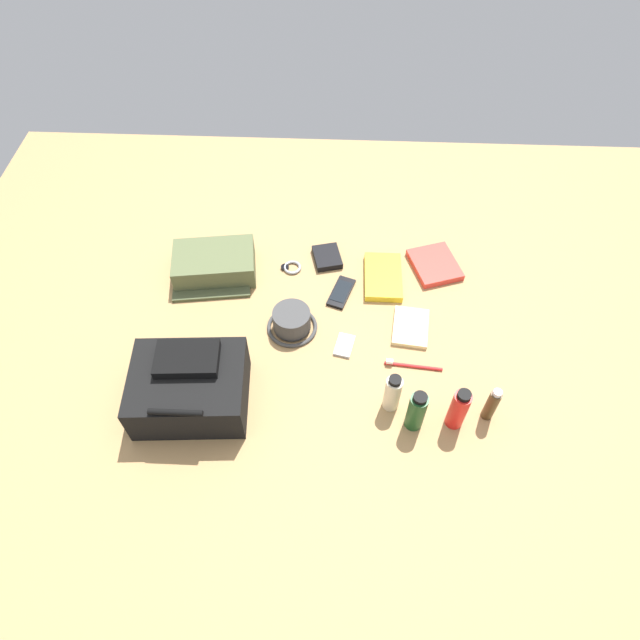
% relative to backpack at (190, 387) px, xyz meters
% --- Properties ---
extents(ground_plane, '(2.64, 2.02, 0.02)m').
position_rel_backpack_xyz_m(ground_plane, '(-0.36, -0.28, -0.09)').
color(ground_plane, '#AB8350').
rests_on(ground_plane, ground).
extents(backpack, '(0.33, 0.27, 0.17)m').
position_rel_backpack_xyz_m(backpack, '(0.00, 0.00, 0.00)').
color(backpack, black).
rests_on(backpack, ground_plane).
extents(toiletry_pouch, '(0.29, 0.25, 0.09)m').
position_rel_backpack_xyz_m(toiletry_pouch, '(0.01, -0.50, -0.03)').
color(toiletry_pouch, '#56603D').
rests_on(toiletry_pouch, ground_plane).
extents(bucket_hat, '(0.16, 0.16, 0.08)m').
position_rel_backpack_xyz_m(bucket_hat, '(-0.27, -0.27, -0.04)').
color(bucket_hat, '#424242').
rests_on(bucket_hat, ground_plane).
extents(cologne_bottle, '(0.03, 0.03, 0.14)m').
position_rel_backpack_xyz_m(cologne_bottle, '(-0.85, 0.01, -0.01)').
color(cologne_bottle, '#473319').
rests_on(cologne_bottle, ground_plane).
extents(sunscreen_spray, '(0.05, 0.05, 0.16)m').
position_rel_backpack_xyz_m(sunscreen_spray, '(-0.75, 0.04, 0.00)').
color(sunscreen_spray, red).
rests_on(sunscreen_spray, ground_plane).
extents(shampoo_bottle, '(0.05, 0.05, 0.15)m').
position_rel_backpack_xyz_m(shampoo_bottle, '(-0.63, 0.05, 0.00)').
color(shampoo_bottle, '#19471E').
rests_on(shampoo_bottle, ground_plane).
extents(lotion_bottle, '(0.05, 0.05, 0.14)m').
position_rel_backpack_xyz_m(lotion_bottle, '(-0.57, -0.01, -0.01)').
color(lotion_bottle, beige).
rests_on(lotion_bottle, ground_plane).
extents(paperback_novel, '(0.19, 0.21, 0.02)m').
position_rel_backpack_xyz_m(paperback_novel, '(-0.74, -0.56, -0.06)').
color(paperback_novel, red).
rests_on(paperback_novel, ground_plane).
extents(travel_guidebook, '(0.13, 0.20, 0.03)m').
position_rel_backpack_xyz_m(travel_guidebook, '(-0.56, -0.49, -0.06)').
color(travel_guidebook, yellow).
rests_on(travel_guidebook, ground_plane).
extents(cell_phone, '(0.10, 0.14, 0.01)m').
position_rel_backpack_xyz_m(cell_phone, '(-0.42, -0.42, -0.07)').
color(cell_phone, black).
rests_on(cell_phone, ground_plane).
extents(media_player, '(0.07, 0.09, 0.01)m').
position_rel_backpack_xyz_m(media_player, '(-0.44, -0.21, -0.07)').
color(media_player, '#B7B7BC').
rests_on(media_player, ground_plane).
extents(wristwatch, '(0.07, 0.06, 0.01)m').
position_rel_backpack_xyz_m(wristwatch, '(-0.24, -0.53, -0.07)').
color(wristwatch, '#99999E').
rests_on(wristwatch, ground_plane).
extents(toothbrush, '(0.18, 0.03, 0.02)m').
position_rel_backpack_xyz_m(toothbrush, '(-0.64, -0.14, -0.07)').
color(toothbrush, red).
rests_on(toothbrush, ground_plane).
extents(wallet, '(0.11, 0.13, 0.02)m').
position_rel_backpack_xyz_m(wallet, '(-0.37, -0.58, -0.06)').
color(wallet, black).
rests_on(wallet, ground_plane).
extents(notepad, '(0.13, 0.16, 0.02)m').
position_rel_backpack_xyz_m(notepad, '(-0.65, -0.29, -0.07)').
color(notepad, beige).
rests_on(notepad, ground_plane).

